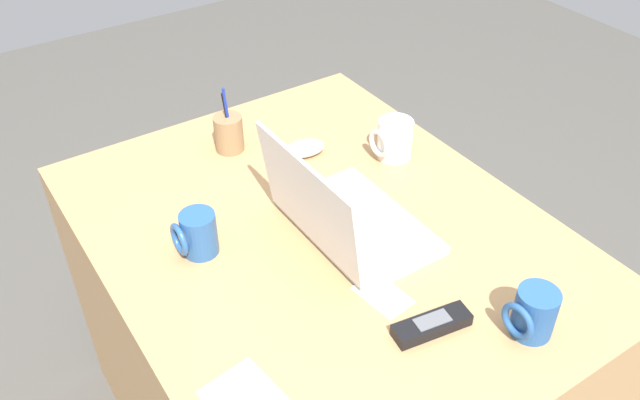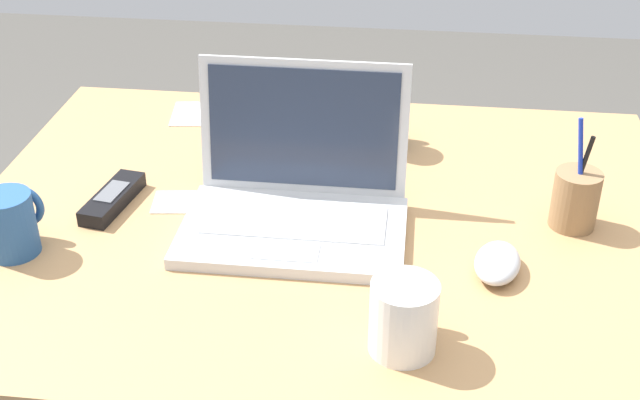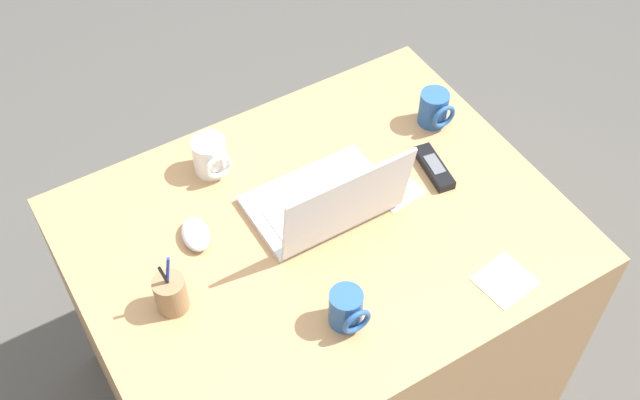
% 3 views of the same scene
% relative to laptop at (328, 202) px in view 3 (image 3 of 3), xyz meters
% --- Properties ---
extents(ground_plane, '(6.00, 6.00, 0.00)m').
position_rel_laptop_xyz_m(ground_plane, '(0.04, 0.03, -0.80)').
color(ground_plane, '#4C4944').
extents(desk, '(1.11, 0.87, 0.76)m').
position_rel_laptop_xyz_m(desk, '(0.04, 0.03, -0.42)').
color(desk, tan).
rests_on(desk, ground).
extents(laptop, '(0.33, 0.25, 0.23)m').
position_rel_laptop_xyz_m(laptop, '(0.00, 0.00, 0.00)').
color(laptop, silver).
rests_on(laptop, desk).
extents(computer_mouse, '(0.08, 0.11, 0.03)m').
position_rel_laptop_xyz_m(computer_mouse, '(0.30, -0.10, -0.03)').
color(computer_mouse, silver).
rests_on(computer_mouse, desk).
extents(coffee_mug_white, '(0.07, 0.09, 0.09)m').
position_rel_laptop_xyz_m(coffee_mug_white, '(-0.40, -0.12, 0.00)').
color(coffee_mug_white, '#26518C').
rests_on(coffee_mug_white, desk).
extents(coffee_mug_tall, '(0.08, 0.10, 0.10)m').
position_rel_laptop_xyz_m(coffee_mug_tall, '(0.17, -0.27, 0.00)').
color(coffee_mug_tall, white).
rests_on(coffee_mug_tall, desk).
extents(coffee_mug_spare, '(0.07, 0.08, 0.09)m').
position_rel_laptop_xyz_m(coffee_mug_spare, '(0.12, 0.27, -0.00)').
color(coffee_mug_spare, '#26518C').
rests_on(coffee_mug_spare, desk).
extents(cordless_phone, '(0.07, 0.15, 0.03)m').
position_rel_laptop_xyz_m(cordless_phone, '(-0.30, 0.02, -0.03)').
color(cordless_phone, black).
rests_on(cordless_phone, desk).
extents(pen_holder, '(0.07, 0.07, 0.18)m').
position_rel_laptop_xyz_m(pen_holder, '(0.42, 0.04, -0.00)').
color(pen_holder, olive).
rests_on(pen_holder, desk).
extents(paper_note_near_laptop, '(0.11, 0.08, 0.00)m').
position_rel_laptop_xyz_m(paper_note_near_laptop, '(-0.18, 0.04, -0.05)').
color(paper_note_near_laptop, white).
rests_on(paper_note_near_laptop, desk).
extents(paper_note_left, '(0.13, 0.12, 0.00)m').
position_rel_laptop_xyz_m(paper_note_left, '(-0.24, 0.36, -0.05)').
color(paper_note_left, white).
rests_on(paper_note_left, desk).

